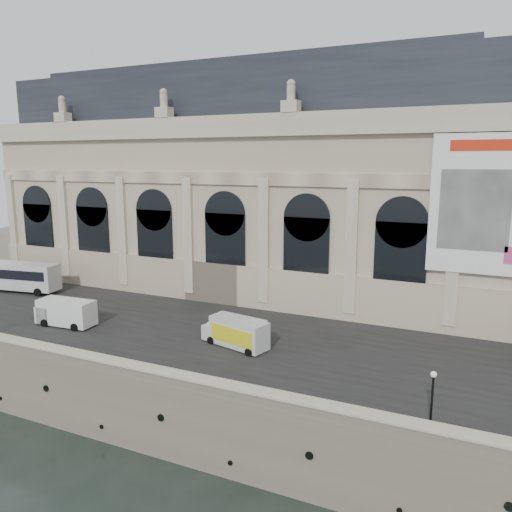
{
  "coord_description": "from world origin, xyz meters",
  "views": [
    {
      "loc": [
        23.41,
        -29.01,
        23.03
      ],
      "look_at": [
        -0.08,
        22.0,
        12.26
      ],
      "focal_mm": 35.0,
      "sensor_mm": 36.0,
      "label": 1
    }
  ],
  "objects_px": {
    "van_b": "(64,312)",
    "lamp_right": "(432,400)",
    "bus_left": "(12,275)",
    "box_truck": "(236,333)",
    "van_c": "(235,330)"
  },
  "relations": [
    {
      "from": "box_truck",
      "to": "bus_left",
      "type": "bearing_deg",
      "value": 171.25
    },
    {
      "from": "van_b",
      "to": "van_c",
      "type": "xyz_separation_m",
      "value": [
        18.55,
        3.04,
        -0.16
      ]
    },
    {
      "from": "bus_left",
      "to": "box_truck",
      "type": "relative_size",
      "value": 1.89
    },
    {
      "from": "van_b",
      "to": "box_truck",
      "type": "xyz_separation_m",
      "value": [
        19.14,
        2.09,
        -0.06
      ]
    },
    {
      "from": "van_b",
      "to": "box_truck",
      "type": "bearing_deg",
      "value": 6.24
    },
    {
      "from": "box_truck",
      "to": "lamp_right",
      "type": "height_order",
      "value": "lamp_right"
    },
    {
      "from": "bus_left",
      "to": "van_b",
      "type": "relative_size",
      "value": 2.09
    },
    {
      "from": "box_truck",
      "to": "van_c",
      "type": "bearing_deg",
      "value": 121.97
    },
    {
      "from": "van_c",
      "to": "box_truck",
      "type": "xyz_separation_m",
      "value": [
        0.59,
        -0.95,
        0.1
      ]
    },
    {
      "from": "van_c",
      "to": "box_truck",
      "type": "distance_m",
      "value": 1.12
    },
    {
      "from": "van_b",
      "to": "lamp_right",
      "type": "distance_m",
      "value": 37.48
    },
    {
      "from": "bus_left",
      "to": "van_b",
      "type": "xyz_separation_m",
      "value": [
        16.71,
        -7.61,
        -0.74
      ]
    },
    {
      "from": "bus_left",
      "to": "van_b",
      "type": "bearing_deg",
      "value": -24.49
    },
    {
      "from": "bus_left",
      "to": "box_truck",
      "type": "bearing_deg",
      "value": -8.75
    },
    {
      "from": "bus_left",
      "to": "van_c",
      "type": "height_order",
      "value": "bus_left"
    }
  ]
}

